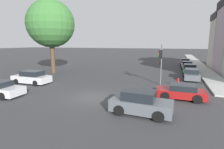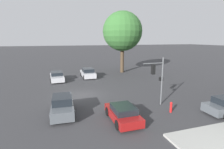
# 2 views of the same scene
# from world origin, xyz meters

# --- Properties ---
(ground_plane) EXTENTS (300.00, 300.00, 0.00)m
(ground_plane) POSITION_xyz_m (0.00, 0.00, 0.00)
(ground_plane) COLOR #333335
(street_tree) EXTENTS (7.09, 7.09, 11.07)m
(street_tree) POSITION_xyz_m (-11.39, 9.27, 7.49)
(street_tree) COLOR #423323
(street_tree) RESTS_ON ground_plane
(traffic_signal) EXTENTS (0.55, 2.17, 4.51)m
(traffic_signal) POSITION_xyz_m (5.07, 6.33, 2.94)
(traffic_signal) COLOR #515456
(traffic_signal) RESTS_ON ground_plane
(crossing_car_0) EXTENTS (4.07, 2.01, 1.58)m
(crossing_car_0) POSITION_xyz_m (4.59, -2.22, 0.74)
(crossing_car_0) COLOR #4C5156
(crossing_car_0) RESTS_ON ground_plane
(crossing_car_1) EXTENTS (4.39, 1.99, 1.50)m
(crossing_car_1) POSITION_xyz_m (-9.00, 2.37, 0.70)
(crossing_car_1) COLOR #B7B7BC
(crossing_car_1) RESTS_ON ground_plane
(crossing_car_2) EXTENTS (3.88, 1.89, 1.25)m
(crossing_car_2) POSITION_xyz_m (7.19, 2.10, 0.61)
(crossing_car_2) COLOR maroon
(crossing_car_2) RESTS_ON ground_plane
(crossing_car_3) EXTENTS (4.50, 2.10, 1.33)m
(crossing_car_3) POSITION_xyz_m (-8.06, -2.49, 0.64)
(crossing_car_3) COLOR #B7B7BC
(crossing_car_3) RESTS_ON ground_plane
(fire_hydrant) EXTENTS (0.22, 0.22, 0.92)m
(fire_hydrant) POSITION_xyz_m (6.98, 6.61, 0.49)
(fire_hydrant) COLOR red
(fire_hydrant) RESTS_ON ground_plane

